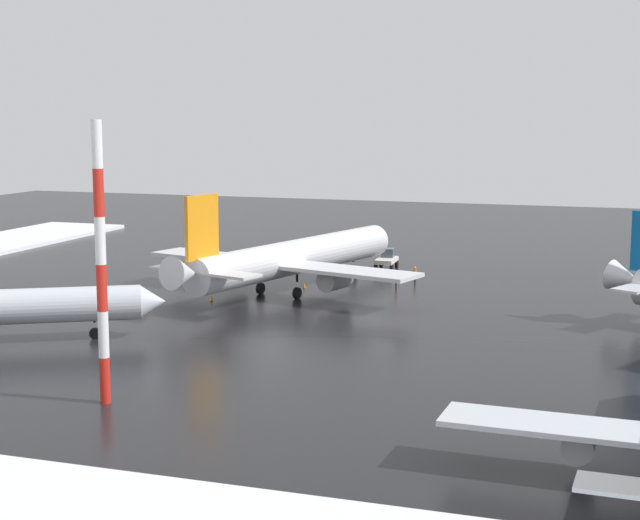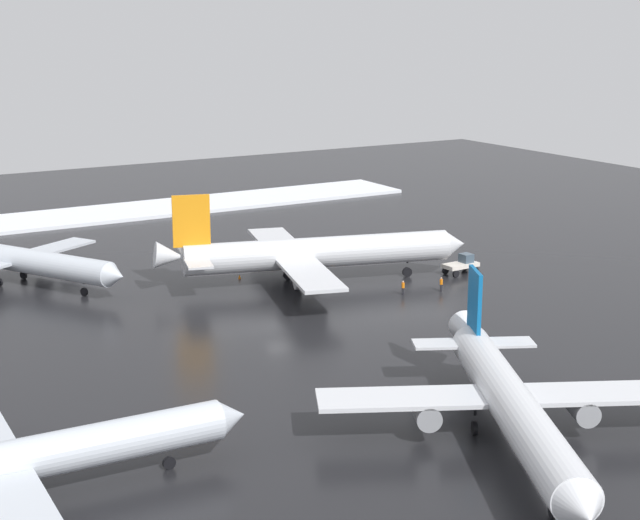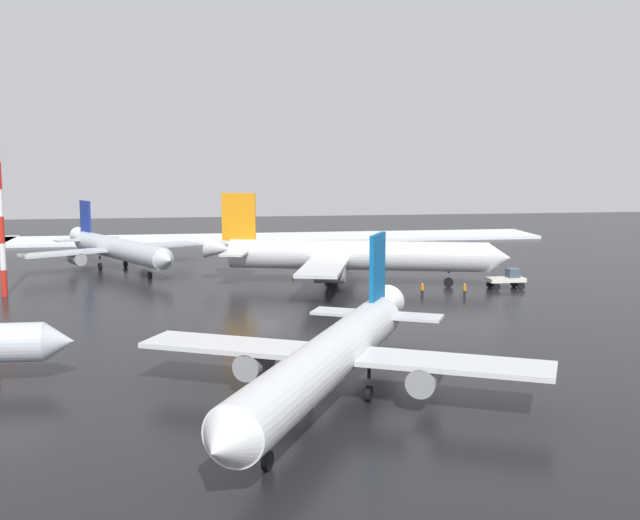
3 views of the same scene
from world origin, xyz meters
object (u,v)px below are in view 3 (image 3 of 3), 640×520
Objects in this scene: traffic_cone_near_nose at (293,276)px; ground_crew_mid_apron at (465,290)px; airplane_parked_portside at (350,255)px; antenna_mast at (1,216)px; ground_crew_beside_wing at (422,289)px; traffic_cone_mid_line at (376,282)px; pushback_tug at (508,278)px; airplane_parked_starboard at (330,357)px; airplane_distant_tail at (118,249)px.

ground_crew_mid_apron is at bearing 46.25° from traffic_cone_near_nose.
airplane_parked_portside is at bearing 45.78° from traffic_cone_near_nose.
antenna_mast is at bearing -161.56° from airplane_parked_portside.
traffic_cone_mid_line is (-9.65, -3.34, -0.70)m from ground_crew_beside_wing.
ground_crew_mid_apron is at bearing -147.12° from pushback_tug.
pushback_tug is at bearing 64.64° from traffic_cone_near_nose.
airplane_parked_portside is 12.29m from ground_crew_beside_wing.
antenna_mast is at bearing -87.78° from traffic_cone_mid_line.
airplane_parked_portside is 49.09m from airplane_parked_starboard.
ground_crew_mid_apron is 0.09× the size of antenna_mast.
traffic_cone_mid_line is at bearing 92.22° from antenna_mast.
traffic_cone_mid_line is at bearing 11.76° from airplane_parked_portside.
ground_crew_beside_wing is 49.72m from antenna_mast.
antenna_mast is (-3.66, -60.44, 8.14)m from pushback_tug.
pushback_tug is 2.75× the size of ground_crew_beside_wing.
antenna_mast is (-8.93, -53.13, 8.46)m from ground_crew_mid_apron.
pushback_tug reaches higher than ground_crew_beside_wing.
pushback_tug is 0.25× the size of antenna_mast.
ground_crew_mid_apron is 3.11× the size of traffic_cone_near_nose.
pushback_tug is 8.56× the size of traffic_cone_near_nose.
traffic_cone_near_nose is (-8.37, 35.06, -9.15)m from antenna_mast.
pushback_tug is at bearing -0.98° from airplane_parked_portside.
airplane_parked_portside is 42.04m from antenna_mast.
airplane_parked_starboard is at bearing -16.08° from traffic_cone_mid_line.
airplane_distant_tail is at bearing 166.05° from airplane_parked_portside.
airplane_distant_tail is at bearing 152.07° from pushback_tug.
antenna_mast reaches higher than airplane_parked_portside.
airplane_distant_tail is 38.26m from traffic_cone_mid_line.
airplane_parked_starboard reaches higher than pushback_tug.
pushback_tug is 2.75× the size of ground_crew_mid_apron.
pushback_tug reaches higher than traffic_cone_near_nose.
traffic_cone_mid_line is (0.23, 3.39, -3.56)m from airplane_parked_portside.
antenna_mast is 37.19m from traffic_cone_near_nose.
airplane_distant_tail is 16.76× the size of ground_crew_beside_wing.
airplane_parked_portside is 16.12m from ground_crew_mid_apron.
airplane_parked_portside is at bearing 160.39° from pushback_tug.
traffic_cone_near_nose is 11.95m from traffic_cone_mid_line.
traffic_cone_near_nose and traffic_cone_mid_line have the same top height.
airplane_distant_tail is 54.42m from pushback_tug.
antenna_mast reaches higher than airplane_parked_starboard.
ground_crew_mid_apron is 13.43m from traffic_cone_mid_line.
ground_crew_beside_wing is at bearing 24.34° from airplane_distant_tail.
traffic_cone_near_nose is (-12.03, -25.38, -1.01)m from pushback_tug.
airplane_parked_portside is 1.34× the size of airplane_distant_tail.
traffic_cone_near_nose is (-54.36, 3.80, -3.17)m from airplane_parked_starboard.
airplane_distant_tail reaches higher than traffic_cone_mid_line.
airplane_parked_portside reaches higher than traffic_cone_near_nose.
pushback_tug reaches higher than traffic_cone_mid_line.
traffic_cone_near_nose is at bearing 35.90° from airplane_distant_tail.
antenna_mast reaches higher than traffic_cone_near_nose.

